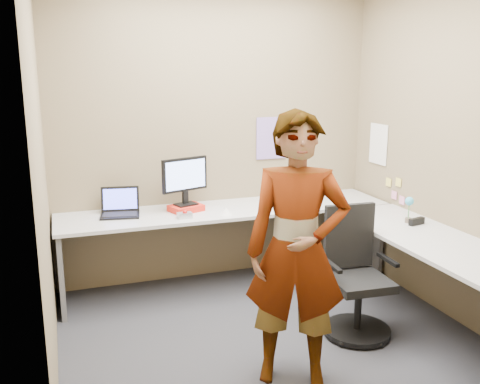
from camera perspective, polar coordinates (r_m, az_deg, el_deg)
name	(u,v)px	position (r m, az deg, el deg)	size (l,w,h in m)	color
ground	(266,333)	(4.19, 2.84, -14.75)	(3.00, 3.00, 0.00)	#292A2F
wall_back	(216,135)	(4.97, -2.61, 6.09)	(3.00, 3.00, 0.00)	#736347
wall_right	(445,147)	(4.53, 20.99, 4.55)	(2.70, 2.70, 0.00)	#736347
wall_left	(41,170)	(3.48, -20.47, 2.24)	(2.70, 2.70, 0.00)	#736347
desk	(299,238)	(4.45, 6.31, -4.88)	(2.98, 2.58, 0.73)	#B3B3B3
paper_ream	(186,208)	(4.71, -5.78, -1.71)	(0.27, 0.20, 0.05)	red
monitor	(185,177)	(4.66, -5.90, 1.58)	(0.43, 0.19, 0.42)	black
laptop	(120,208)	(4.67, -12.67, -1.68)	(0.36, 0.32, 0.23)	black
trackball_mouse	(185,215)	(4.49, -5.92, -2.46)	(0.12, 0.08, 0.07)	#B7B7BC
origami	(226,211)	(4.57, -1.48, -2.08)	(0.10, 0.10, 0.06)	white
stapler	(417,221)	(4.51, 18.33, -2.99)	(0.15, 0.04, 0.06)	black
flower	(409,206)	(4.52, 17.59, -1.39)	(0.07, 0.07, 0.22)	brown
calendar_purple	(271,138)	(5.15, 3.35, 5.77)	(0.30, 0.01, 0.40)	#846BB7
calendar_white	(378,144)	(5.25, 14.55, 4.97)	(0.01, 0.28, 0.38)	white
sticky_note_a	(398,182)	(5.02, 16.54, 1.00)	(0.01, 0.07, 0.07)	#F2E059
sticky_note_b	(394,195)	(5.09, 16.12, -0.32)	(0.01, 0.07, 0.07)	pink
sticky_note_c	(402,200)	(5.00, 16.89, -0.85)	(0.01, 0.07, 0.07)	pink
sticky_note_d	(388,182)	(5.14, 15.56, 1.01)	(0.01, 0.07, 0.07)	#F2E059
office_chair	(355,283)	(4.13, 12.21, -9.52)	(0.50, 0.50, 0.95)	black
person	(297,251)	(3.31, 6.08, -6.28)	(0.63, 0.41, 1.72)	#999399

